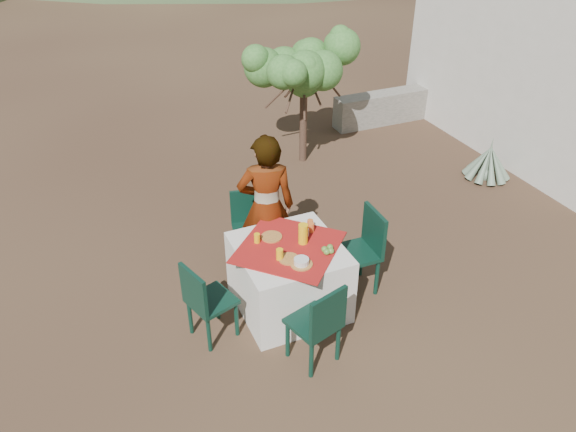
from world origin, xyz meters
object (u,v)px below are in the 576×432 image
(chair_far, at_px, (249,223))
(guesthouse, at_px, (575,47))
(table, at_px, (289,277))
(agave, at_px, (488,163))
(juice_pitcher, at_px, (303,234))
(chair_near, at_px, (319,323))
(chair_right, at_px, (363,247))
(shrub_tree, at_px, (306,73))
(person, at_px, (266,207))
(chair_left, at_px, (205,300))

(chair_far, relative_size, guesthouse, 0.20)
(table, height_order, agave, table)
(chair_far, xyz_separation_m, juice_pitcher, (0.23, -0.97, 0.40))
(chair_far, xyz_separation_m, chair_near, (0.01, -1.81, 0.02))
(chair_far, bearing_deg, chair_right, -34.58)
(shrub_tree, bearing_deg, person, -123.11)
(agave, distance_m, guesthouse, 2.54)
(chair_near, relative_size, chair_right, 0.94)
(chair_near, distance_m, person, 1.53)
(table, distance_m, juice_pitcher, 0.51)
(chair_left, height_order, shrub_tree, shrub_tree)
(chair_far, distance_m, juice_pitcher, 1.07)
(guesthouse, distance_m, juice_pitcher, 6.14)
(chair_right, bearing_deg, shrub_tree, 168.14)
(chair_left, bearing_deg, person, -68.58)
(chair_left, xyz_separation_m, shrub_tree, (2.52, 3.19, 0.89))
(shrub_tree, distance_m, juice_pitcher, 3.43)
(chair_right, height_order, guesthouse, guesthouse)
(chair_far, distance_m, chair_near, 1.81)
(guesthouse, bearing_deg, chair_far, -168.25)
(chair_far, height_order, chair_left, chair_left)
(table, bearing_deg, person, 88.27)
(table, distance_m, chair_right, 0.86)
(chair_left, distance_m, guesthouse, 7.23)
(guesthouse, bearing_deg, juice_pitcher, -158.86)
(chair_right, distance_m, agave, 3.29)
(shrub_tree, height_order, guesthouse, guesthouse)
(chair_left, bearing_deg, chair_far, -55.61)
(chair_left, relative_size, person, 0.51)
(chair_right, distance_m, shrub_tree, 3.29)
(chair_left, distance_m, person, 1.27)
(chair_near, xyz_separation_m, person, (0.09, 1.49, 0.35))
(table, relative_size, guesthouse, 0.31)
(table, relative_size, agave, 1.80)
(agave, height_order, guesthouse, guesthouse)
(table, bearing_deg, shrub_tree, 62.54)
(table, distance_m, chair_near, 0.85)
(chair_far, distance_m, agave, 3.90)
(table, height_order, juice_pitcher, juice_pitcher)
(chair_right, bearing_deg, chair_far, -135.41)
(chair_left, height_order, juice_pitcher, juice_pitcher)
(person, relative_size, juice_pitcher, 7.91)
(chair_near, bearing_deg, juice_pitcher, -121.18)
(table, bearing_deg, juice_pitcher, 2.56)
(person, relative_size, shrub_tree, 0.97)
(table, relative_size, chair_left, 1.50)
(agave, bearing_deg, shrub_tree, 143.10)
(juice_pitcher, bearing_deg, table, -177.44)
(chair_far, bearing_deg, guesthouse, 24.34)
(chair_left, xyz_separation_m, guesthouse, (6.77, 2.33, 1.02))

